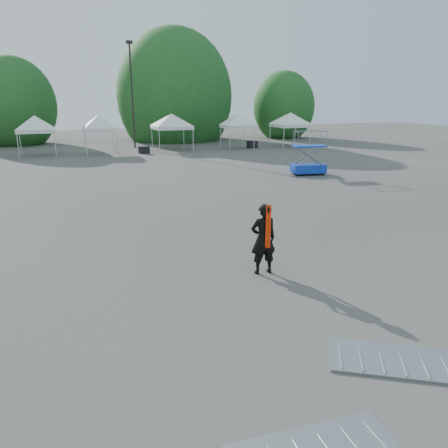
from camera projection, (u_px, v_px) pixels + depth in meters
name	position (u px, v px, depth m)	size (l,w,h in m)	color
ground	(219.00, 262.00, 13.05)	(120.00, 120.00, 0.00)	#474442
light_pole_east	(132.00, 89.00, 41.25)	(0.60, 0.25, 9.80)	black
tree_mid_w	(13.00, 106.00, 45.11)	(4.16, 4.16, 6.33)	#382314
tree_mid_e	(175.00, 97.00, 49.78)	(5.12, 5.12, 7.79)	#382314
tree_far_e	(284.00, 107.00, 52.77)	(3.84, 3.84, 5.84)	#382314
tent_d	(34.00, 119.00, 36.20)	(4.24, 4.24, 3.88)	silver
tent_e	(99.00, 118.00, 37.36)	(3.79, 3.79, 3.88)	silver
tent_f	(171.00, 117.00, 40.18)	(4.72, 4.72, 3.88)	silver
tent_g	(237.00, 116.00, 41.35)	(3.76, 3.76, 3.88)	silver
tent_h	(291.00, 115.00, 43.05)	(4.40, 4.40, 3.88)	silver
man	(263.00, 239.00, 12.00)	(0.76, 0.53, 2.00)	black
scissor_lift	(309.00, 153.00, 27.54)	(2.27, 1.42, 2.74)	#0D44A9
barrier_mid	(391.00, 360.00, 8.15)	(2.52, 2.17, 0.07)	#93969A
crate_mid	(144.00, 150.00, 38.39)	(0.80, 0.63, 0.63)	black
crate_east	(252.00, 144.00, 42.64)	(0.88, 0.69, 0.69)	black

